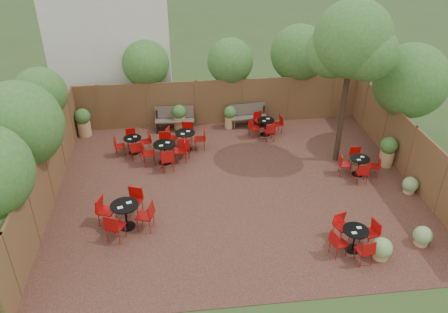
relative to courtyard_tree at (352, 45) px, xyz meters
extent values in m
plane|color=#354F23|center=(-3.95, -1.43, -4.39)|extent=(80.00, 80.00, 0.00)
cube|color=#371B16|center=(-3.95, -1.43, -4.38)|extent=(12.00, 10.00, 0.02)
cube|color=brown|center=(-3.95, 3.57, -3.39)|extent=(12.00, 0.08, 2.00)
cube|color=brown|center=(-9.95, -1.43, -3.39)|extent=(0.08, 10.00, 2.00)
cube|color=brown|center=(2.05, -1.43, -3.39)|extent=(0.08, 10.00, 2.00)
cube|color=silver|center=(-8.45, 6.57, -0.39)|extent=(5.00, 4.00, 8.00)
sphere|color=#346621|center=(-10.55, 1.57, -1.83)|extent=(1.86, 1.86, 1.86)
sphere|color=#346621|center=(-10.45, -1.43, -1.60)|extent=(2.62, 2.62, 2.62)
sphere|color=#346621|center=(-6.95, 4.27, -1.81)|extent=(1.93, 1.93, 1.93)
sphere|color=#346621|center=(-3.45, 4.17, -1.81)|extent=(1.93, 1.93, 1.93)
sphere|color=#346621|center=(-0.45, 4.37, -1.65)|extent=(2.47, 2.47, 2.47)
sphere|color=#346621|center=(2.65, 0.57, -1.57)|extent=(2.71, 2.71, 2.71)
cylinder|color=black|center=(0.01, 0.01, -1.97)|extent=(0.24, 0.24, 4.80)
sphere|color=#346621|center=(0.01, 0.01, 0.19)|extent=(2.57, 2.57, 2.57)
sphere|color=#346621|center=(-0.49, 0.41, -0.34)|extent=(1.80, 1.80, 1.80)
sphere|color=#346621|center=(0.41, -0.39, -0.14)|extent=(1.88, 1.88, 1.88)
cube|color=brown|center=(-5.91, 3.12, -3.90)|extent=(1.63, 0.56, 0.05)
cube|color=brown|center=(-5.91, 3.33, -3.61)|extent=(1.61, 0.19, 0.49)
cube|color=black|center=(-6.64, 3.12, -4.15)|extent=(0.09, 0.48, 0.43)
cube|color=black|center=(-5.18, 3.12, -4.15)|extent=(0.09, 0.48, 0.43)
cube|color=brown|center=(-2.80, 3.12, -3.92)|extent=(1.58, 0.59, 0.05)
cube|color=brown|center=(-2.80, 3.33, -3.64)|extent=(1.55, 0.24, 0.47)
cube|color=black|center=(-3.50, 3.12, -4.16)|extent=(0.10, 0.47, 0.41)
cube|color=black|center=(-2.10, 3.12, -4.16)|extent=(0.10, 0.47, 0.41)
cylinder|color=black|center=(0.45, -1.08, -4.35)|extent=(0.40, 0.40, 0.03)
cylinder|color=black|center=(0.45, -1.08, -4.03)|extent=(0.04, 0.04, 0.63)
cylinder|color=black|center=(0.45, -1.08, -3.71)|extent=(0.68, 0.68, 0.03)
cube|color=white|center=(0.55, -1.01, -3.69)|extent=(0.14, 0.12, 0.01)
cube|color=white|center=(0.36, -1.19, -3.69)|extent=(0.14, 0.12, 0.01)
cylinder|color=black|center=(-5.53, 1.43, -4.35)|extent=(0.44, 0.44, 0.03)
cylinder|color=black|center=(-5.53, 1.43, -4.00)|extent=(0.05, 0.05, 0.70)
cylinder|color=black|center=(-5.53, 1.43, -3.64)|extent=(0.76, 0.76, 0.03)
cube|color=white|center=(-5.41, 1.51, -3.62)|extent=(0.16, 0.13, 0.01)
cube|color=white|center=(-5.63, 1.32, -3.62)|extent=(0.16, 0.13, 0.01)
cylinder|color=black|center=(-7.53, 1.38, -4.35)|extent=(0.39, 0.39, 0.03)
cylinder|color=black|center=(-7.53, 1.38, -4.04)|extent=(0.04, 0.04, 0.62)
cylinder|color=black|center=(-7.53, 1.38, -3.72)|extent=(0.68, 0.68, 0.03)
cube|color=white|center=(-7.43, 1.45, -3.70)|extent=(0.14, 0.12, 0.01)
cube|color=white|center=(-7.62, 1.28, -3.70)|extent=(0.14, 0.12, 0.01)
cylinder|color=black|center=(-1.14, -4.81, -4.35)|extent=(0.42, 0.42, 0.03)
cylinder|color=black|center=(-1.14, -4.81, -4.01)|extent=(0.05, 0.05, 0.67)
cylinder|color=black|center=(-1.14, -4.81, -3.67)|extent=(0.72, 0.72, 0.03)
cube|color=white|center=(-1.02, -4.73, -3.65)|extent=(0.15, 0.13, 0.01)
cube|color=white|center=(-1.23, -4.92, -3.65)|extent=(0.15, 0.13, 0.01)
cylinder|color=black|center=(-7.49, -3.05, -4.35)|extent=(0.48, 0.48, 0.03)
cylinder|color=black|center=(-7.49, -3.05, -3.96)|extent=(0.05, 0.05, 0.76)
cylinder|color=black|center=(-7.49, -3.05, -3.57)|extent=(0.83, 0.83, 0.03)
cube|color=white|center=(-7.36, -2.97, -3.55)|extent=(0.18, 0.16, 0.02)
cube|color=white|center=(-7.60, -3.18, -3.55)|extent=(0.18, 0.16, 0.02)
cylinder|color=black|center=(-2.23, 2.28, -4.35)|extent=(0.40, 0.40, 0.03)
cylinder|color=black|center=(-2.23, 2.28, -4.03)|extent=(0.05, 0.05, 0.64)
cylinder|color=black|center=(-2.23, 2.28, -3.69)|extent=(0.70, 0.70, 0.03)
cube|color=white|center=(-2.12, 2.35, -3.67)|extent=(0.15, 0.12, 0.01)
cube|color=white|center=(-2.32, 2.17, -3.67)|extent=(0.15, 0.12, 0.01)
cylinder|color=black|center=(-6.33, 0.54, -4.35)|extent=(0.46, 0.46, 0.03)
cylinder|color=black|center=(-6.33, 0.54, -3.98)|extent=(0.05, 0.05, 0.74)
cylinder|color=black|center=(-6.33, 0.54, -3.60)|extent=(0.80, 0.80, 0.03)
cube|color=white|center=(-6.21, 0.62, -3.57)|extent=(0.15, 0.11, 0.02)
cube|color=white|center=(-6.44, 0.41, -3.57)|extent=(0.15, 0.11, 0.02)
cylinder|color=tan|center=(-5.71, 3.27, -4.09)|extent=(0.49, 0.49, 0.56)
sphere|color=#346621|center=(-5.71, 3.27, -3.59)|extent=(0.58, 0.58, 0.58)
cylinder|color=tan|center=(-3.59, 3.11, -4.11)|extent=(0.45, 0.45, 0.51)
sphere|color=#346621|center=(-3.59, 3.11, -3.66)|extent=(0.53, 0.53, 0.53)
cylinder|color=tan|center=(-9.60, 3.12, -4.06)|extent=(0.53, 0.53, 0.61)
sphere|color=#346621|center=(-9.60, 3.12, -3.51)|extent=(0.64, 0.64, 0.64)
cylinder|color=tan|center=(1.70, -0.57, -4.07)|extent=(0.51, 0.51, 0.59)
sphere|color=#346621|center=(1.70, -0.57, -3.55)|extent=(0.62, 0.62, 0.62)
cylinder|color=tan|center=(0.88, -4.80, -4.28)|extent=(0.39, 0.39, 0.18)
sphere|color=#709B50|center=(0.88, -4.80, -4.06)|extent=(0.53, 0.53, 0.53)
cylinder|color=tan|center=(-0.49, -5.18, -4.27)|extent=(0.42, 0.42, 0.19)
sphere|color=#709B50|center=(-0.49, -5.18, -4.03)|extent=(0.57, 0.57, 0.57)
cylinder|color=tan|center=(1.75, -2.32, -4.28)|extent=(0.38, 0.38, 0.17)
sphere|color=#709B50|center=(1.75, -2.32, -4.07)|extent=(0.51, 0.51, 0.51)
camera|label=1|loc=(-5.83, -13.83, 4.29)|focal=35.96mm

